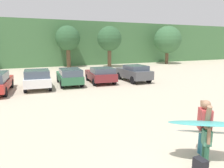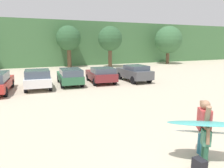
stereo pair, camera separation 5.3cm
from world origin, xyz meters
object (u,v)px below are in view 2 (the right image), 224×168
Objects in this scene: parked_car_maroon at (101,75)px; surfboard_teal at (207,124)px; parked_car_white at (38,78)px; parked_car_dark_gray at (134,73)px; parked_car_forest_green at (70,76)px; surfboard_white at (205,132)px; person_adult at (204,125)px; person_child at (206,141)px; backpack_dropped at (199,167)px.

parked_car_maroon is 1.85× the size of surfboard_teal.
parked_car_white reaches higher than parked_car_dark_gray.
parked_car_forest_green reaches higher than parked_car_maroon.
surfboard_white is (-4.75, -12.50, 0.02)m from parked_car_dark_gray.
surfboard_teal is at bearing -171.76° from parked_car_forest_green.
person_adult is at bearing 159.58° from parked_car_dark_gray.
surfboard_teal is (-0.30, -0.36, 0.22)m from person_adult.
parked_car_maroon is at bearing -66.15° from person_adult.
parked_car_white is at bearing 105.18° from parked_car_forest_green.
parked_car_maroon is (5.31, 0.36, -0.07)m from parked_car_white.
person_adult is at bearing -95.57° from person_child.
backpack_dropped is at bearing 63.84° from person_child.
backpack_dropped is at bearing 175.10° from parked_car_maroon.
person_adult is (3.65, -12.52, 0.21)m from parked_car_white.
parked_car_white reaches higher than parked_car_forest_green.
parked_car_white is at bearing 89.58° from parked_car_dark_gray.
parked_car_forest_green reaches higher than person_child.
parked_car_white reaches higher than surfboard_white.
person_adult is 0.81× the size of surfboard_teal.
parked_car_dark_gray is at bearing -79.58° from person_adult.
surfboard_white is at bearing 99.14° from person_adult.
backpack_dropped is (-0.53, -0.34, -1.00)m from surfboard_teal.
surfboard_teal is (-5.01, -12.77, 0.42)m from parked_car_dark_gray.
parked_car_white is 2.26× the size of surfboard_white.
surfboard_teal is at bearing -160.83° from parked_car_white.
person_child is 0.82m from backpack_dropped.
person_adult is 1.49× the size of person_child.
parked_car_dark_gray is at bearing -93.42° from parked_car_maroon.
surfboard_teal is (0.77, -13.35, 0.46)m from parked_car_forest_green.
backpack_dropped is (-0.79, -0.61, -0.59)m from surfboard_white.
parked_car_dark_gray is at bearing -90.80° from parked_car_forest_green.
person_adult is at bearing -98.99° from surfboard_teal.
parked_car_forest_green is 5.80m from parked_car_dark_gray.
surfboard_teal is (3.35, -12.89, 0.43)m from parked_car_white.
backpack_dropped is (0.24, -13.69, -0.53)m from parked_car_forest_green.
parked_car_dark_gray is 2.24× the size of surfboard_white.
parked_car_forest_green is 9.78× the size of backpack_dropped.
person_child is at bearing 81.53° from surfboard_white.
parked_car_dark_gray is 2.26× the size of person_adult.
parked_car_maroon is 2.30× the size of person_adult.
parked_car_white reaches higher than parked_car_maroon.
person_child is at bearing -171.56° from parked_car_forest_green.
person_adult is at bearing -159.17° from parked_car_white.
parked_car_white is 3.40× the size of person_child.
surfboard_white is 0.55m from surfboard_teal.
parked_car_dark_gray is 14.25m from backpack_dropped.
surfboard_white is 0.81× the size of surfboard_teal.
surfboard_teal is at bearing 62.93° from person_child.
person_child is 0.35m from surfboard_white.
person_child is (0.81, -13.32, -0.08)m from parked_car_forest_green.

